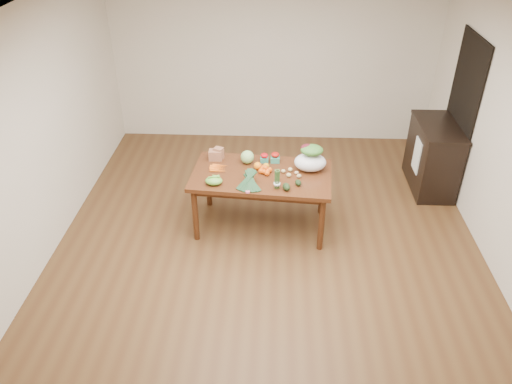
{
  "coord_description": "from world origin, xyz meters",
  "views": [
    {
      "loc": [
        0.07,
        -4.57,
        3.75
      ],
      "look_at": [
        -0.13,
        0.0,
        0.81
      ],
      "focal_mm": 35.0,
      "sensor_mm": 36.0,
      "label": 1
    }
  ],
  "objects_px": {
    "mandarin_cluster": "(265,169)",
    "kale_bunch": "(249,182)",
    "dining_table": "(261,200)",
    "asparagus_bundle": "(277,179)",
    "cabbage": "(247,157)",
    "salad_bag": "(310,159)",
    "cabinet": "(433,157)",
    "paper_bag": "(216,154)"
  },
  "relations": [
    {
      "from": "asparagus_bundle",
      "to": "cabbage",
      "type": "bearing_deg",
      "value": 127.44
    },
    {
      "from": "cabbage",
      "to": "asparagus_bundle",
      "type": "distance_m",
      "value": 0.68
    },
    {
      "from": "kale_bunch",
      "to": "salad_bag",
      "type": "xyz_separation_m",
      "value": [
        0.7,
        0.43,
        0.07
      ]
    },
    {
      "from": "dining_table",
      "to": "kale_bunch",
      "type": "xyz_separation_m",
      "value": [
        -0.13,
        -0.32,
        0.45
      ]
    },
    {
      "from": "mandarin_cluster",
      "to": "kale_bunch",
      "type": "bearing_deg",
      "value": -116.66
    },
    {
      "from": "dining_table",
      "to": "cabbage",
      "type": "height_order",
      "value": "cabbage"
    },
    {
      "from": "mandarin_cluster",
      "to": "salad_bag",
      "type": "bearing_deg",
      "value": 9.47
    },
    {
      "from": "asparagus_bundle",
      "to": "salad_bag",
      "type": "height_order",
      "value": "salad_bag"
    },
    {
      "from": "cabbage",
      "to": "paper_bag",
      "type": "bearing_deg",
      "value": 169.8
    },
    {
      "from": "dining_table",
      "to": "asparagus_bundle",
      "type": "relative_size",
      "value": 6.55
    },
    {
      "from": "kale_bunch",
      "to": "asparagus_bundle",
      "type": "bearing_deg",
      "value": 4.92
    },
    {
      "from": "dining_table",
      "to": "asparagus_bundle",
      "type": "height_order",
      "value": "asparagus_bundle"
    },
    {
      "from": "cabbage",
      "to": "salad_bag",
      "type": "bearing_deg",
      "value": -10.29
    },
    {
      "from": "mandarin_cluster",
      "to": "kale_bunch",
      "type": "relative_size",
      "value": 0.45
    },
    {
      "from": "asparagus_bundle",
      "to": "mandarin_cluster",
      "type": "bearing_deg",
      "value": 116.91
    },
    {
      "from": "mandarin_cluster",
      "to": "cabinet",
      "type": "bearing_deg",
      "value": 24.06
    },
    {
      "from": "kale_bunch",
      "to": "asparagus_bundle",
      "type": "distance_m",
      "value": 0.32
    },
    {
      "from": "dining_table",
      "to": "cabbage",
      "type": "xyz_separation_m",
      "value": [
        -0.18,
        0.25,
        0.46
      ]
    },
    {
      "from": "cabbage",
      "to": "salad_bag",
      "type": "relative_size",
      "value": 0.43
    },
    {
      "from": "dining_table",
      "to": "paper_bag",
      "type": "height_order",
      "value": "paper_bag"
    },
    {
      "from": "asparagus_bundle",
      "to": "cabinet",
      "type": "bearing_deg",
      "value": 37.24
    },
    {
      "from": "cabinet",
      "to": "paper_bag",
      "type": "xyz_separation_m",
      "value": [
        -2.89,
        -0.72,
        0.36
      ]
    },
    {
      "from": "salad_bag",
      "to": "paper_bag",
      "type": "bearing_deg",
      "value": 169.74
    },
    {
      "from": "cabbage",
      "to": "asparagus_bundle",
      "type": "xyz_separation_m",
      "value": [
        0.37,
        -0.57,
        0.04
      ]
    },
    {
      "from": "cabbage",
      "to": "salad_bag",
      "type": "height_order",
      "value": "salad_bag"
    },
    {
      "from": "mandarin_cluster",
      "to": "kale_bunch",
      "type": "distance_m",
      "value": 0.39
    },
    {
      "from": "dining_table",
      "to": "cabinet",
      "type": "height_order",
      "value": "cabinet"
    },
    {
      "from": "cabinet",
      "to": "salad_bag",
      "type": "xyz_separation_m",
      "value": [
        -1.74,
        -0.92,
        0.43
      ]
    },
    {
      "from": "salad_bag",
      "to": "asparagus_bundle",
      "type": "bearing_deg",
      "value": -131.86
    },
    {
      "from": "kale_bunch",
      "to": "cabbage",
      "type": "bearing_deg",
      "value": 99.9
    },
    {
      "from": "paper_bag",
      "to": "kale_bunch",
      "type": "distance_m",
      "value": 0.78
    },
    {
      "from": "cabbage",
      "to": "kale_bunch",
      "type": "bearing_deg",
      "value": -84.8
    },
    {
      "from": "asparagus_bundle",
      "to": "kale_bunch",
      "type": "bearing_deg",
      "value": -175.08
    },
    {
      "from": "dining_table",
      "to": "mandarin_cluster",
      "type": "relative_size",
      "value": 9.09
    },
    {
      "from": "mandarin_cluster",
      "to": "salad_bag",
      "type": "relative_size",
      "value": 0.47
    },
    {
      "from": "cabinet",
      "to": "kale_bunch",
      "type": "bearing_deg",
      "value": -150.91
    },
    {
      "from": "salad_bag",
      "to": "cabinet",
      "type": "bearing_deg",
      "value": 27.99
    },
    {
      "from": "paper_bag",
      "to": "salad_bag",
      "type": "height_order",
      "value": "salad_bag"
    },
    {
      "from": "cabinet",
      "to": "kale_bunch",
      "type": "relative_size",
      "value": 2.55
    },
    {
      "from": "cabinet",
      "to": "mandarin_cluster",
      "type": "height_order",
      "value": "cabinet"
    },
    {
      "from": "paper_bag",
      "to": "salad_bag",
      "type": "xyz_separation_m",
      "value": [
        1.15,
        -0.21,
        0.07
      ]
    },
    {
      "from": "paper_bag",
      "to": "mandarin_cluster",
      "type": "bearing_deg",
      "value": -25.47
    }
  ]
}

